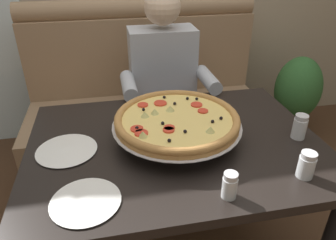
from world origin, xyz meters
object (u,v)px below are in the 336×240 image
diner_main (166,84)px  pizza (177,120)px  potted_plant (297,95)px  plate_near_left (67,149)px  shaker_pepper_flakes (306,167)px  shaker_oregano (299,128)px  dining_table (176,158)px  plate_near_right (85,200)px  patio_chair (1,54)px  shaker_parmesan (230,187)px  booth_bench (148,111)px

diner_main → pizza: bearing=-96.8°
potted_plant → plate_near_left: bearing=-150.0°
shaker_pepper_flakes → shaker_oregano: (0.12, 0.24, 0.00)m
shaker_pepper_flakes → dining_table: bearing=141.9°
plate_near_right → patio_chair: bearing=109.8°
pizza → dining_table: bearing=-109.0°
dining_table → shaker_oregano: (0.52, -0.07, 0.13)m
pizza → shaker_parmesan: pizza is taller
dining_table → shaker_oregano: size_ratio=11.33×
diner_main → potted_plant: diner_main is taller
shaker_pepper_flakes → patio_chair: size_ratio=0.12×
plate_near_left → patio_chair: bearing=110.6°
plate_near_right → potted_plant: (1.59, 1.27, -0.35)m
dining_table → plate_near_right: (-0.37, -0.30, 0.10)m
pizza → potted_plant: pizza is taller
dining_table → shaker_pepper_flakes: 0.53m
shaker_pepper_flakes → plate_near_left: bearing=158.7°
plate_near_right → patio_chair: size_ratio=0.27×
shaker_pepper_flakes → plate_near_left: 0.91m
diner_main → potted_plant: bearing=15.9°
shaker_pepper_flakes → patio_chair: bearing=123.9°
diner_main → shaker_pepper_flakes: bearing=-71.7°
shaker_parmesan → shaker_oregano: (0.42, 0.29, 0.01)m
pizza → diner_main: bearing=83.2°
shaker_pepper_flakes → plate_near_right: bearing=178.6°
plate_near_left → patio_chair: (-0.80, 2.12, -0.21)m
plate_near_left → patio_chair: size_ratio=0.28×
shaker_oregano → potted_plant: (0.70, 1.05, -0.38)m
pizza → patio_chair: (-1.25, 2.11, -0.29)m
plate_near_left → patio_chair: 2.27m
shaker_parmesan → shaker_pepper_flakes: bearing=8.5°
diner_main → patio_chair: diner_main is taller
shaker_pepper_flakes → shaker_parmesan: size_ratio=1.07×
shaker_parmesan → plate_near_left: size_ratio=0.39×
shaker_oregano → patio_chair: 2.84m
potted_plant → diner_main: bearing=-164.1°
shaker_oregano → shaker_parmesan: bearing=-145.9°
pizza → shaker_pepper_flakes: size_ratio=5.34×
diner_main → potted_plant: size_ratio=1.82×
patio_chair → plate_near_right: bearing=-70.2°
plate_near_left → plate_near_right: bearing=-75.3°
diner_main → plate_near_right: bearing=-115.3°
diner_main → shaker_oregano: (0.44, -0.73, 0.06)m
shaker_oregano → patio_chair: patio_chair is taller
dining_table → potted_plant: bearing=38.7°
shaker_pepper_flakes → patio_chair: (-1.65, 2.45, -0.24)m
pizza → patio_chair: bearing=120.6°
patio_chair → potted_plant: (2.47, -1.16, -0.14)m
shaker_oregano → potted_plant: bearing=56.4°
booth_bench → plate_near_right: bearing=-106.8°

